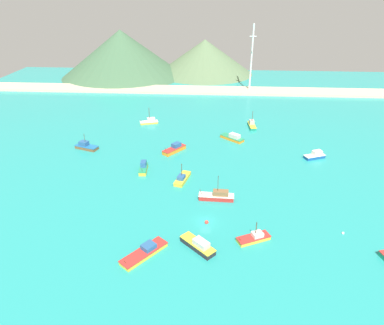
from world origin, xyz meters
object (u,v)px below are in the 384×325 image
(fishing_boat_10, at_px, (86,146))
(fishing_boat_12, at_px, (252,125))
(fishing_boat_4, at_px, (150,121))
(fishing_boat_0, at_px, (233,138))
(fishing_boat_2, at_px, (182,178))
(buoy_0, at_px, (207,222))
(fishing_boat_7, at_px, (145,252))
(fishing_boat_5, at_px, (143,168))
(fishing_boat_11, at_px, (217,196))
(fishing_boat_3, at_px, (315,155))
(buoy_1, at_px, (343,233))
(fishing_boat_1, at_px, (254,238))
(fishing_boat_8, at_px, (198,245))
(radio_tower, at_px, (251,58))
(fishing_boat_6, at_px, (175,149))

(fishing_boat_10, bearing_deg, fishing_boat_12, 22.81)
(fishing_boat_4, bearing_deg, fishing_boat_0, -24.30)
(fishing_boat_4, bearing_deg, fishing_boat_2, -69.07)
(fishing_boat_12, height_order, buoy_0, fishing_boat_12)
(fishing_boat_7, height_order, fishing_boat_12, fishing_boat_12)
(fishing_boat_5, bearing_deg, fishing_boat_2, -23.10)
(fishing_boat_11, bearing_deg, fishing_boat_0, 82.13)
(fishing_boat_2, distance_m, fishing_boat_3, 45.55)
(fishing_boat_10, xyz_separation_m, buoy_1, (73.78, -41.39, -0.83))
(fishing_boat_1, relative_size, fishing_boat_7, 0.76)
(fishing_boat_0, bearing_deg, fishing_boat_7, -108.27)
(fishing_boat_2, distance_m, buoy_0, 21.03)
(fishing_boat_8, bearing_deg, fishing_boat_3, 52.39)
(fishing_boat_3, relative_size, buoy_1, 11.79)
(fishing_boat_10, height_order, fishing_boat_11, fishing_boat_11)
(fishing_boat_2, relative_size, buoy_1, 13.85)
(fishing_boat_3, height_order, fishing_boat_10, fishing_boat_10)
(fishing_boat_1, relative_size, fishing_boat_10, 0.92)
(fishing_boat_4, xyz_separation_m, buoy_1, (56.27, -67.58, -0.76))
(fishing_boat_5, xyz_separation_m, fishing_boat_7, (7.33, -36.64, -0.38))
(fishing_boat_7, distance_m, buoy_1, 44.72)
(fishing_boat_11, xyz_separation_m, buoy_1, (28.55, -12.35, -0.91))
(fishing_boat_0, height_order, fishing_boat_1, fishing_boat_1)
(fishing_boat_3, xyz_separation_m, fishing_boat_5, (-54.23, -12.52, 0.11))
(buoy_0, distance_m, radio_tower, 120.44)
(fishing_boat_2, bearing_deg, buoy_1, -29.11)
(fishing_boat_1, bearing_deg, fishing_boat_4, 116.72)
(fishing_boat_10, bearing_deg, buoy_1, -29.29)
(fishing_boat_0, distance_m, fishing_boat_3, 29.45)
(fishing_boat_2, xyz_separation_m, buoy_1, (38.65, -21.52, -0.64))
(fishing_boat_1, relative_size, fishing_boat_12, 0.96)
(buoy_0, bearing_deg, fishing_boat_3, 47.41)
(fishing_boat_1, bearing_deg, fishing_boat_11, 116.97)
(fishing_boat_0, height_order, fishing_boat_12, fishing_boat_12)
(fishing_boat_2, relative_size, fishing_boat_8, 1.07)
(fishing_boat_8, relative_size, radio_tower, 0.24)
(buoy_1, bearing_deg, fishing_boat_0, 113.63)
(fishing_boat_4, distance_m, fishing_boat_7, 78.49)
(fishing_boat_10, xyz_separation_m, radio_tower, (62.01, 78.18, 16.38))
(fishing_boat_6, distance_m, radio_tower, 85.95)
(fishing_boat_10, relative_size, fishing_boat_11, 0.93)
(fishing_boat_11, height_order, buoy_1, fishing_boat_11)
(fishing_boat_7, distance_m, radio_tower, 134.34)
(fishing_boat_3, bearing_deg, radio_tower, 100.62)
(fishing_boat_12, bearing_deg, fishing_boat_5, -132.46)
(fishing_boat_2, relative_size, fishing_boat_5, 1.27)
(fishing_boat_2, bearing_deg, fishing_boat_5, 156.90)
(fishing_boat_4, bearing_deg, fishing_boat_5, -82.56)
(fishing_boat_0, height_order, fishing_boat_5, fishing_boat_5)
(fishing_boat_1, height_order, fishing_boat_3, fishing_boat_1)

